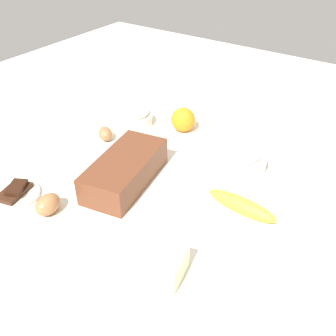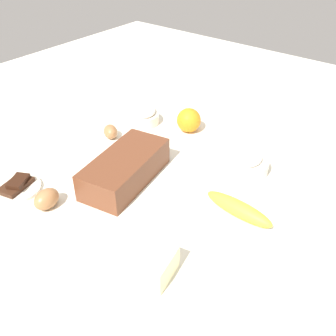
# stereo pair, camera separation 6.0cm
# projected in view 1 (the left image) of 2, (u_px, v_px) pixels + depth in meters

# --- Properties ---
(ground_plane) EXTENTS (2.40, 2.40, 0.02)m
(ground_plane) POSITION_uv_depth(u_px,v_px,m) (168.00, 182.00, 1.10)
(ground_plane) COLOR silver
(loaf_pan) EXTENTS (0.30, 0.18, 0.08)m
(loaf_pan) POSITION_uv_depth(u_px,v_px,m) (125.00, 170.00, 1.07)
(loaf_pan) COLOR brown
(loaf_pan) RESTS_ON ground_plane
(flour_bowl) EXTENTS (0.12, 0.12, 0.06)m
(flour_bowl) POSITION_uv_depth(u_px,v_px,m) (135.00, 116.00, 1.35)
(flour_bowl) COLOR silver
(flour_bowl) RESTS_ON ground_plane
(sugar_bowl) EXTENTS (0.15, 0.15, 0.07)m
(sugar_bowl) POSITION_uv_depth(u_px,v_px,m) (241.00, 159.00, 1.13)
(sugar_bowl) COLOR silver
(sugar_bowl) RESTS_ON ground_plane
(banana) EXTENTS (0.06, 0.19, 0.04)m
(banana) POSITION_uv_depth(u_px,v_px,m) (242.00, 205.00, 0.98)
(banana) COLOR yellow
(banana) RESTS_ON ground_plane
(orange_fruit) EXTENTS (0.08, 0.08, 0.08)m
(orange_fruit) POSITION_uv_depth(u_px,v_px,m) (183.00, 120.00, 1.30)
(orange_fruit) COLOR orange
(orange_fruit) RESTS_ON ground_plane
(butter_block) EXTENTS (0.10, 0.08, 0.06)m
(butter_block) POSITION_uv_depth(u_px,v_px,m) (168.00, 266.00, 0.80)
(butter_block) COLOR #F4EDB2
(butter_block) RESTS_ON ground_plane
(egg_near_butter) EXTENTS (0.08, 0.06, 0.05)m
(egg_near_butter) POSITION_uv_depth(u_px,v_px,m) (48.00, 204.00, 0.97)
(egg_near_butter) COLOR #9F6A40
(egg_near_butter) RESTS_ON ground_plane
(egg_beside_bowl) EXTENTS (0.07, 0.08, 0.04)m
(egg_beside_bowl) POSITION_uv_depth(u_px,v_px,m) (105.00, 134.00, 1.26)
(egg_beside_bowl) COLOR #9C683F
(egg_beside_bowl) RESTS_ON ground_plane
(chocolate_plate) EXTENTS (0.13, 0.13, 0.03)m
(chocolate_plate) POSITION_uv_depth(u_px,v_px,m) (15.00, 194.00, 1.03)
(chocolate_plate) COLOR silver
(chocolate_plate) RESTS_ON ground_plane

